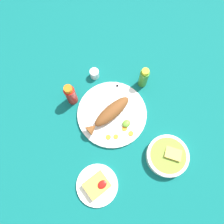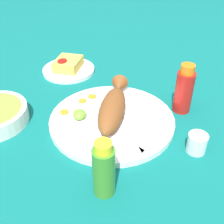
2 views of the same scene
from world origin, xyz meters
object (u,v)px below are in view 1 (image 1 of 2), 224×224
Objects in this scene: fork_near at (112,97)px; fork_far at (121,99)px; hot_sauce_bottle_green at (144,78)px; salt_cup at (95,74)px; fried_fish at (109,114)px; main_plate at (112,114)px; hot_sauce_bottle_red at (71,95)px; guacamole_bowl at (167,156)px; side_plate_fries at (97,185)px.

fork_near and fork_far have the same top height.
hot_sauce_bottle_green is 2.75× the size of salt_cup.
fried_fish reaches higher than fork_far.
hot_sauce_bottle_red is at bearing 121.12° from main_plate.
salt_cup is 0.56m from guacamole_bowl.
salt_cup is at bearing 32.93° from fork_far.
hot_sauce_bottle_red is (-0.10, 0.19, 0.02)m from fried_fish.
fork_far is at bearing -81.29° from fork_near.
hot_sauce_bottle_green reaches higher than main_plate.
side_plate_fries is (-0.50, -0.27, -0.06)m from hot_sauce_bottle_green.
fried_fish reaches higher than main_plate.
guacamole_bowl reaches higher than main_plate.
hot_sauce_bottle_green is (0.15, 0.01, 0.05)m from fork_far.
guacamole_bowl is (0.02, -0.40, 0.01)m from fork_near.
fork_near is 0.21m from hot_sauce_bottle_red.
fork_near is at bearing 43.70° from side_plate_fries.
salt_cup is at bearing 57.16° from fork_near.
fork_far reaches higher than side_plate_fries.
fork_near is at bearing 53.31° from main_plate.
fork_near is 0.85× the size of guacamole_bowl.
hot_sauce_bottle_green reaches higher than side_plate_fries.
main_plate is 6.97× the size of salt_cup.
fried_fish is at bearing 134.83° from fork_far.
hot_sauce_bottle_red reaches higher than fork_near.
main_plate is 2.54× the size of hot_sauce_bottle_green.
hot_sauce_bottle_green reaches higher than salt_cup.
main_plate is at bearing -170.20° from hot_sauce_bottle_green.
fork_far is 0.88× the size of guacamole_bowl.
hot_sauce_bottle_red is at bearing 78.01° from fork_far.
fork_near is at bearing 41.84° from fried_fish.
guacamole_bowl is (0.19, -0.51, -0.04)m from hot_sauce_bottle_red.
salt_cup is (-0.17, 0.19, -0.04)m from hot_sauce_bottle_green.
fork_far is (0.09, 0.03, 0.01)m from main_plate.
main_plate is 0.09m from fork_far.
fried_fish is at bearing 42.98° from side_plate_fries.
salt_cup is at bearing 67.43° from fried_fish.
fried_fish is 0.11m from fork_far.
hot_sauce_bottle_red reaches higher than side_plate_fries.
main_plate is at bearing -104.57° from salt_cup.
fried_fish is 0.26m from hot_sauce_bottle_green.
fried_fish reaches higher than fork_near.
fried_fish is 0.11m from fork_near.
fork_near is 0.19m from hot_sauce_bottle_green.
hot_sauce_bottle_green is at bearing 5.22° from fried_fish.
side_plate_fries is (-0.32, -0.46, -0.01)m from salt_cup.
guacamole_bowl is at bearing -78.24° from fried_fish.
guacamole_bowl is at bearing -113.21° from hot_sauce_bottle_green.
hot_sauce_bottle_green is at bearing -62.03° from fork_far.
main_plate is at bearing -58.88° from hot_sauce_bottle_red.
fork_near is at bearing 93.21° from guacamole_bowl.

